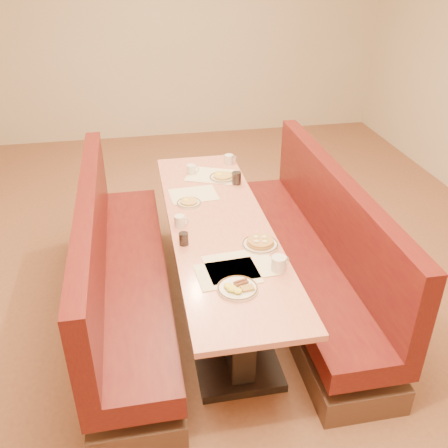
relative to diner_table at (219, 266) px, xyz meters
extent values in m
plane|color=#9E6647|center=(0.00, 0.00, -0.37)|extent=(8.00, 8.00, 0.00)
cube|color=beige|center=(0.00, 4.00, 1.03)|extent=(6.00, 0.04, 2.80)
cube|color=black|center=(0.00, 0.00, -0.34)|extent=(0.55, 1.88, 0.06)
cube|color=black|center=(0.00, 0.00, -0.02)|extent=(0.15, 1.75, 0.71)
cube|color=#E6856A|center=(0.00, 0.00, 0.36)|extent=(0.70, 2.50, 0.04)
cube|color=#4C3326|center=(-0.68, 0.00, -0.27)|extent=(0.55, 2.50, 0.20)
cube|color=#5E1D10|center=(-0.68, 0.00, 0.00)|extent=(0.55, 2.50, 0.16)
cube|color=#5E1D10|center=(-0.89, 0.00, 0.38)|extent=(0.12, 2.50, 0.60)
cube|color=#4C3326|center=(0.68, 0.00, -0.27)|extent=(0.55, 2.50, 0.20)
cube|color=#5E1D10|center=(0.68, 0.00, 0.00)|extent=(0.55, 2.50, 0.16)
cube|color=#5E1D10|center=(0.89, 0.00, 0.38)|extent=(0.12, 2.50, 0.60)
cube|color=#FFEFC7|center=(-0.06, -0.63, 0.38)|extent=(0.39, 0.31, 0.00)
cube|color=#FFEFC7|center=(0.03, -0.55, 0.38)|extent=(0.45, 0.35, 0.00)
cube|color=#FFEFC7|center=(-0.12, 0.47, 0.38)|extent=(0.38, 0.30, 0.00)
cube|color=#FFEFC7|center=(0.08, 0.81, 0.38)|extent=(0.50, 0.44, 0.00)
cylinder|color=silver|center=(0.21, -0.35, 0.38)|extent=(0.24, 0.24, 0.02)
torus|color=brown|center=(0.21, -0.35, 0.39)|extent=(0.24, 0.24, 0.01)
cylinder|color=#B88042|center=(0.21, -0.35, 0.40)|extent=(0.18, 0.18, 0.02)
cylinder|color=#B88042|center=(0.21, -0.35, 0.41)|extent=(0.17, 0.17, 0.01)
cylinder|color=beige|center=(0.25, -0.33, 0.43)|extent=(0.03, 0.03, 0.01)
cylinder|color=beige|center=(0.19, -0.32, 0.43)|extent=(0.03, 0.03, 0.01)
cylinder|color=beige|center=(0.18, -0.37, 0.43)|extent=(0.03, 0.03, 0.01)
cylinder|color=beige|center=(0.24, -0.38, 0.43)|extent=(0.03, 0.03, 0.01)
cylinder|color=silver|center=(-0.03, -0.79, 0.38)|extent=(0.24, 0.24, 0.02)
torus|color=brown|center=(-0.03, -0.79, 0.39)|extent=(0.24, 0.24, 0.01)
ellipsoid|color=yellow|center=(-0.07, -0.81, 0.41)|extent=(0.06, 0.06, 0.03)
ellipsoid|color=yellow|center=(-0.04, -0.84, 0.41)|extent=(0.05, 0.05, 0.03)
ellipsoid|color=yellow|center=(-0.09, -0.78, 0.40)|extent=(0.05, 0.05, 0.03)
cylinder|color=brown|center=(0.00, -0.77, 0.40)|extent=(0.09, 0.04, 0.02)
cylinder|color=brown|center=(-0.01, -0.74, 0.40)|extent=(0.09, 0.04, 0.02)
cube|color=gold|center=(0.02, -0.82, 0.40)|extent=(0.08, 0.06, 0.02)
cylinder|color=silver|center=(0.16, 0.73, 0.38)|extent=(0.23, 0.23, 0.02)
torus|color=brown|center=(0.16, 0.73, 0.39)|extent=(0.22, 0.22, 0.01)
cylinder|color=gold|center=(0.16, 0.73, 0.40)|extent=(0.16, 0.16, 0.02)
ellipsoid|color=yellow|center=(0.14, 0.75, 0.41)|extent=(0.05, 0.05, 0.02)
cylinder|color=silver|center=(-0.17, 0.33, 0.38)|extent=(0.19, 0.19, 0.01)
torus|color=brown|center=(-0.17, 0.33, 0.39)|extent=(0.19, 0.19, 0.01)
cylinder|color=gold|center=(-0.17, 0.33, 0.40)|extent=(0.13, 0.13, 0.01)
ellipsoid|color=yellow|center=(-0.20, 0.34, 0.40)|extent=(0.04, 0.04, 0.02)
cylinder|color=silver|center=(0.25, -0.65, 0.42)|extent=(0.09, 0.09, 0.10)
torus|color=silver|center=(0.30, -0.63, 0.42)|extent=(0.07, 0.04, 0.07)
cylinder|color=black|center=(0.25, -0.65, 0.47)|extent=(0.08, 0.08, 0.01)
cylinder|color=silver|center=(-0.28, 0.01, 0.42)|extent=(0.08, 0.08, 0.08)
torus|color=silver|center=(-0.24, 0.00, 0.42)|extent=(0.06, 0.02, 0.06)
cylinder|color=black|center=(-0.28, 0.01, 0.45)|extent=(0.06, 0.06, 0.01)
cylinder|color=silver|center=(0.28, 1.04, 0.42)|extent=(0.08, 0.08, 0.08)
torus|color=silver|center=(0.32, 1.05, 0.42)|extent=(0.06, 0.03, 0.06)
cylinder|color=black|center=(0.28, 1.04, 0.45)|extent=(0.07, 0.07, 0.01)
cylinder|color=silver|center=(-0.08, 0.88, 0.42)|extent=(0.08, 0.08, 0.08)
torus|color=silver|center=(-0.04, 0.88, 0.42)|extent=(0.06, 0.02, 0.06)
cylinder|color=black|center=(-0.08, 0.88, 0.45)|extent=(0.06, 0.06, 0.01)
cylinder|color=black|center=(-0.28, -0.24, 0.42)|extent=(0.06, 0.06, 0.09)
cylinder|color=silver|center=(-0.28, -0.24, 0.42)|extent=(0.06, 0.06, 0.09)
cylinder|color=black|center=(0.26, 0.61, 0.43)|extent=(0.07, 0.07, 0.10)
cylinder|color=silver|center=(0.26, 0.61, 0.43)|extent=(0.08, 0.08, 0.10)
camera|label=1|loc=(-0.54, -3.05, 2.15)|focal=40.00mm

